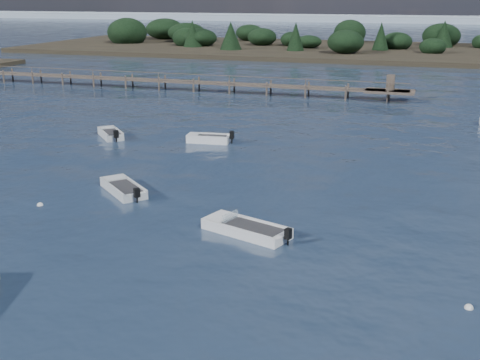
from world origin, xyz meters
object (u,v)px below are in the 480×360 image
(dinghy_mid_white_a, at_px, (246,231))
(jetty, at_px, (162,81))
(tender_far_grey, at_px, (111,135))
(dinghy_mid_grey, at_px, (123,190))
(tender_far_white, at_px, (209,140))

(dinghy_mid_white_a, distance_m, jetty, 44.80)
(dinghy_mid_white_a, xyz_separation_m, tender_far_grey, (-15.81, 15.34, 0.03))
(dinghy_mid_grey, distance_m, tender_far_grey, 13.89)
(dinghy_mid_white_a, bearing_deg, jetty, 120.05)
(tender_far_white, xyz_separation_m, dinghy_mid_white_a, (8.01, -16.12, -0.03))
(dinghy_mid_white_a, bearing_deg, dinghy_mid_grey, 156.50)
(tender_far_white, relative_size, dinghy_mid_white_a, 0.79)
(dinghy_mid_grey, height_order, tender_far_grey, tender_far_grey)
(jetty, bearing_deg, tender_far_grey, -74.24)
(tender_far_grey, bearing_deg, dinghy_mid_grey, -57.49)
(dinghy_mid_grey, xyz_separation_m, dinghy_mid_white_a, (8.35, -3.63, -0.00))
(tender_far_white, bearing_deg, dinghy_mid_grey, -91.53)
(tender_far_white, bearing_deg, jetty, 122.46)
(tender_far_white, bearing_deg, dinghy_mid_white_a, -63.56)
(dinghy_mid_grey, height_order, jetty, jetty)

